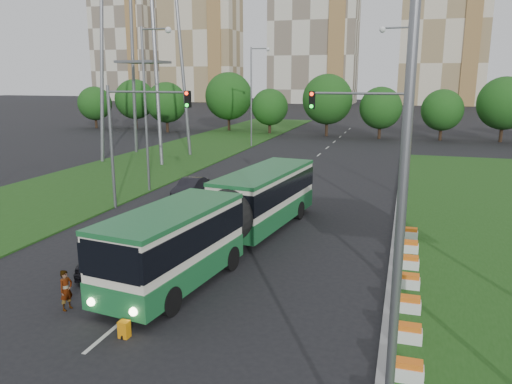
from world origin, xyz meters
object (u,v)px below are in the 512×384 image
(car_left_near, at_px, (109,253))
(shopping_trolley, at_px, (124,329))
(articulated_bus, at_px, (229,215))
(pedestrian, at_px, (66,290))
(traffic_mast_median, at_px, (379,134))
(car_left_far, at_px, (190,187))
(traffic_mast_left, at_px, (133,128))

(car_left_near, xyz_separation_m, shopping_trolley, (3.93, -5.26, -0.47))
(articulated_bus, height_order, pedestrian, articulated_bus)
(articulated_bus, bearing_deg, car_left_near, -129.48)
(car_left_near, height_order, shopping_trolley, car_left_near)
(traffic_mast_median, distance_m, shopping_trolley, 18.05)
(car_left_far, bearing_deg, articulated_bus, -57.01)
(articulated_bus, relative_size, car_left_near, 3.97)
(shopping_trolley, bearing_deg, traffic_mast_median, 68.57)
(articulated_bus, height_order, car_left_near, articulated_bus)
(articulated_bus, distance_m, pedestrian, 8.85)
(traffic_mast_left, relative_size, car_left_far, 1.98)
(traffic_mast_left, bearing_deg, articulated_bus, -33.32)
(car_left_near, height_order, pedestrian, pedestrian)
(traffic_mast_left, relative_size, pedestrian, 5.16)
(articulated_bus, height_order, car_left_far, articulated_bus)
(car_left_near, xyz_separation_m, pedestrian, (0.78, -4.05, 0.01))
(traffic_mast_median, height_order, pedestrian, traffic_mast_median)
(traffic_mast_median, distance_m, pedestrian, 18.41)
(traffic_mast_left, xyz_separation_m, car_left_near, (4.14, -9.55, -4.59))
(traffic_mast_median, height_order, traffic_mast_left, same)
(traffic_mast_left, height_order, shopping_trolley, traffic_mast_left)
(articulated_bus, height_order, shopping_trolley, articulated_bus)
(car_left_far, height_order, shopping_trolley, car_left_far)
(traffic_mast_median, bearing_deg, traffic_mast_left, -176.23)
(traffic_mast_median, bearing_deg, articulated_bus, -135.76)
(articulated_bus, xyz_separation_m, pedestrian, (-3.52, -8.05, -1.01))
(articulated_bus, bearing_deg, shopping_trolley, -84.72)
(articulated_bus, xyz_separation_m, shopping_trolley, (-0.36, -9.26, -1.49))
(traffic_mast_left, bearing_deg, car_left_near, -66.57)
(car_left_near, bearing_deg, articulated_bus, 30.24)
(traffic_mast_median, relative_size, pedestrian, 5.16)
(car_left_near, relative_size, pedestrian, 2.88)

